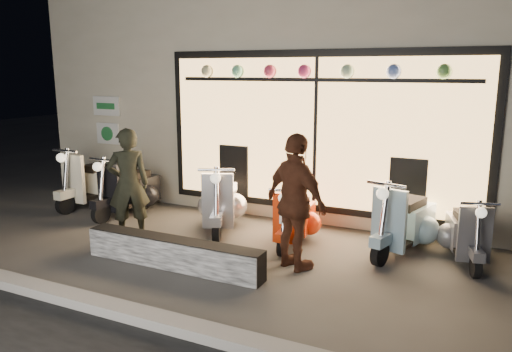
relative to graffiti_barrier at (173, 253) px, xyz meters
The scene contains 12 objects.
ground 0.72m from the graffiti_barrier, 69.72° to the left, with size 40.00×40.00×0.00m, color #383533.
kerb 1.38m from the graffiti_barrier, 79.91° to the right, with size 40.00×0.25×0.12m, color slate.
shop_building 5.95m from the graffiti_barrier, 87.52° to the left, with size 10.20×6.23×4.20m.
graffiti_barrier is the anchor object (origin of this frame).
scooter_silver 1.85m from the graffiti_barrier, 99.29° to the left, with size 0.88×1.47×1.08m.
scooter_red 1.98m from the graffiti_barrier, 56.71° to the left, with size 0.47×1.27×0.91m.
scooter_black 2.85m from the graffiti_barrier, 139.69° to the left, with size 0.54×1.49×1.06m.
scooter_cream 3.78m from the graffiti_barrier, 147.38° to the left, with size 0.51×1.56×1.12m.
scooter_blue 3.31m from the graffiti_barrier, 36.92° to the left, with size 0.74×1.50×1.07m.
scooter_grey 3.97m from the graffiti_barrier, 30.39° to the left, with size 0.63×1.29×0.92m.
man 1.61m from the graffiti_barrier, 151.23° to the left, with size 0.62×0.41×1.71m, color black.
woman 1.74m from the graffiti_barrier, 24.68° to the left, with size 1.04×0.44×1.78m, color #542B1A.
Camera 1 is at (3.42, -5.75, 2.55)m, focal length 35.00 mm.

